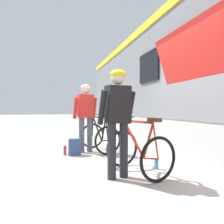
% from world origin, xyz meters
% --- Properties ---
extents(ground_plane, '(80.00, 80.00, 0.00)m').
position_xyz_m(ground_plane, '(0.00, 0.00, 0.00)').
color(ground_plane, '#A09E99').
extents(cyclist_near_in_dark, '(0.65, 0.38, 1.76)m').
position_xyz_m(cyclist_near_in_dark, '(-0.15, -0.32, 1.05)').
color(cyclist_near_in_dark, '#232328').
rests_on(cyclist_near_in_dark, ground).
extents(cyclist_far_in_red, '(0.65, 0.38, 1.76)m').
position_xyz_m(cyclist_far_in_red, '(-0.34, 1.89, 1.05)').
color(cyclist_far_in_red, '#4C515B').
rests_on(cyclist_far_in_red, ground).
extents(bicycle_near_red, '(0.95, 1.21, 0.99)m').
position_xyz_m(bicycle_near_red, '(0.26, -0.19, 0.40)').
color(bicycle_near_red, black).
rests_on(bicycle_near_red, ground).
extents(bicycle_far_black, '(0.90, 1.19, 0.99)m').
position_xyz_m(bicycle_far_black, '(0.03, 1.89, 0.40)').
color(bicycle_far_black, black).
rests_on(bicycle_far_black, ground).
extents(backpack_on_platform, '(0.28, 0.19, 0.40)m').
position_xyz_m(backpack_on_platform, '(-0.65, 1.59, 0.20)').
color(backpack_on_platform, navy).
rests_on(backpack_on_platform, ground).
extents(water_bottle_near_the_bikes, '(0.08, 0.08, 0.20)m').
position_xyz_m(water_bottle_near_the_bikes, '(0.70, -0.02, 0.10)').
color(water_bottle_near_the_bikes, '#338CCC').
rests_on(water_bottle_near_the_bikes, ground).
extents(water_bottle_by_the_backpack, '(0.07, 0.07, 0.22)m').
position_xyz_m(water_bottle_by_the_backpack, '(-0.88, 1.69, 0.11)').
color(water_bottle_by_the_backpack, red).
rests_on(water_bottle_by_the_backpack, ground).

